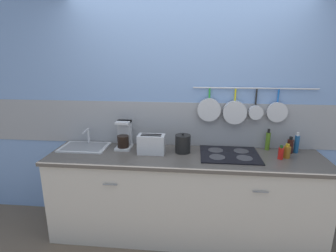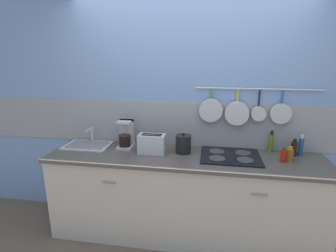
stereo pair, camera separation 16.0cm
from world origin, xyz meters
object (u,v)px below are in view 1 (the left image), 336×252
at_px(kettle, 183,144).
at_px(bottle_hot_sauce, 297,144).
at_px(toaster, 151,144).
at_px(bottle_vinegar, 281,153).
at_px(bottle_olive_oil, 268,141).
at_px(bottle_cooking_wine, 290,146).
at_px(coffee_maker, 124,137).
at_px(bottle_sesame_oil, 287,152).

bearing_deg(kettle, bottle_hot_sauce, 5.38).
distance_m(toaster, bottle_hot_sauce, 1.53).
bearing_deg(bottle_hot_sauce, bottle_vinegar, -137.31).
relative_size(toaster, bottle_olive_oil, 1.26).
bearing_deg(bottle_vinegar, bottle_cooking_wine, 51.44).
distance_m(coffee_maker, bottle_vinegar, 1.64).
xyz_separation_m(coffee_maker, bottle_vinegar, (1.63, -0.17, -0.06)).
xyz_separation_m(toaster, bottle_hot_sauce, (1.52, 0.18, -0.00)).
xyz_separation_m(toaster, bottle_sesame_oil, (1.37, 0.02, -0.04)).
bearing_deg(kettle, bottle_olive_oil, 10.63).
bearing_deg(bottle_hot_sauce, bottle_sesame_oil, -132.55).
relative_size(bottle_olive_oil, bottle_sesame_oil, 1.62).
height_order(kettle, bottle_olive_oil, bottle_olive_oil).
xyz_separation_m(bottle_vinegar, bottle_hot_sauce, (0.22, 0.20, 0.04)).
xyz_separation_m(bottle_olive_oil, bottle_sesame_oil, (0.13, -0.22, -0.04)).
relative_size(kettle, bottle_sesame_oil, 1.48).
bearing_deg(bottle_olive_oil, bottle_hot_sauce, -11.86).
height_order(kettle, bottle_sesame_oil, kettle).
distance_m(bottle_olive_oil, bottle_sesame_oil, 0.26).
relative_size(kettle, bottle_olive_oil, 0.92).
height_order(toaster, kettle, kettle).
relative_size(bottle_sesame_oil, bottle_cooking_wine, 0.82).
bearing_deg(bottle_cooking_wine, coffee_maker, -179.52).
height_order(toaster, bottle_vinegar, toaster).
xyz_separation_m(kettle, bottle_hot_sauce, (1.19, 0.11, 0.00)).
bearing_deg(kettle, bottle_cooking_wine, 5.03).
height_order(kettle, bottle_hot_sauce, bottle_hot_sauce).
distance_m(bottle_sesame_oil, bottle_cooking_wine, 0.17).
bearing_deg(kettle, coffee_maker, 172.69).
relative_size(kettle, bottle_hot_sauce, 0.96).
relative_size(coffee_maker, bottle_cooking_wine, 1.73).
bearing_deg(bottle_cooking_wine, bottle_hot_sauce, 11.18).
relative_size(bottle_vinegar, bottle_sesame_oil, 0.98).
xyz_separation_m(coffee_maker, bottle_olive_oil, (1.56, 0.09, -0.02)).
relative_size(coffee_maker, toaster, 1.04).
relative_size(toaster, bottle_sesame_oil, 2.04).
distance_m(bottle_vinegar, bottle_sesame_oil, 0.08).
distance_m(kettle, bottle_vinegar, 0.98).
relative_size(bottle_olive_oil, bottle_vinegar, 1.66).
bearing_deg(kettle, toaster, -169.01).
bearing_deg(bottle_sesame_oil, toaster, -179.33).
bearing_deg(bottle_sesame_oil, bottle_cooking_wine, 61.90).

